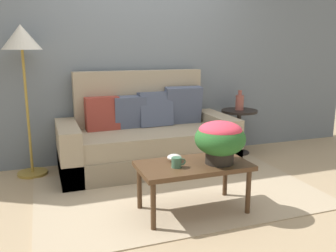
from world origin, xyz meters
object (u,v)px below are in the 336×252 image
object	(u,v)px
coffee_table	(193,169)
table_vase	(240,102)
potted_plant	(220,138)
side_table	(239,124)
coffee_mug	(177,162)
snack_bowl	(174,158)
couch	(146,139)
floor_lamp	(22,49)

from	to	relation	value
coffee_table	table_vase	bearing A→B (deg)	47.85
potted_plant	table_vase	bearing A→B (deg)	54.20
table_vase	side_table	bearing A→B (deg)	-113.77
coffee_mug	table_vase	xyz separation A→B (m)	(1.46, 1.47, 0.22)
snack_bowl	couch	bearing A→B (deg)	85.37
side_table	floor_lamp	distance (m)	2.81
couch	floor_lamp	distance (m)	1.69
side_table	table_vase	size ratio (longest dim) A/B	2.29
floor_lamp	table_vase	distance (m)	2.72
floor_lamp	coffee_mug	bearing A→B (deg)	-52.47
couch	table_vase	bearing A→B (deg)	5.18
potted_plant	coffee_table	bearing A→B (deg)	161.96
coffee_mug	potted_plant	bearing A→B (deg)	-3.38
table_vase	couch	bearing A→B (deg)	-174.82
couch	coffee_table	xyz separation A→B (m)	(0.04, -1.30, 0.05)
couch	coffee_table	size ratio (longest dim) A/B	2.12
coffee_mug	snack_bowl	size ratio (longest dim) A/B	1.00
side_table	floor_lamp	world-z (taller)	floor_lamp
snack_bowl	table_vase	bearing A→B (deg)	42.77
couch	table_vase	world-z (taller)	couch
floor_lamp	potted_plant	xyz separation A→B (m)	(1.56, -1.55, -0.74)
couch	snack_bowl	size ratio (longest dim) A/B	16.16
potted_plant	coffee_mug	xyz separation A→B (m)	(-0.38, 0.02, -0.18)
couch	floor_lamp	size ratio (longest dim) A/B	1.23
couch	potted_plant	xyz separation A→B (m)	(0.25, -1.37, 0.32)
side_table	coffee_mug	size ratio (longest dim) A/B	4.77
couch	coffee_table	world-z (taller)	couch
snack_bowl	coffee_table	bearing A→B (deg)	-38.14
coffee_mug	couch	bearing A→B (deg)	84.40
potted_plant	snack_bowl	distance (m)	0.43
side_table	coffee_mug	bearing A→B (deg)	-134.93
side_table	table_vase	xyz separation A→B (m)	(0.01, 0.01, 0.29)
side_table	coffee_table	bearing A→B (deg)	-132.28
coffee_mug	snack_bowl	distance (m)	0.16
floor_lamp	side_table	bearing A→B (deg)	-1.48
couch	side_table	xyz separation A→B (m)	(1.32, 0.11, 0.07)
snack_bowl	table_vase	xyz separation A→B (m)	(1.43, 1.32, 0.23)
couch	potted_plant	distance (m)	1.43
side_table	snack_bowl	world-z (taller)	side_table
floor_lamp	snack_bowl	bearing A→B (deg)	-48.66
coffee_table	coffee_mug	bearing A→B (deg)	-164.81
floor_lamp	snack_bowl	size ratio (longest dim) A/B	13.12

